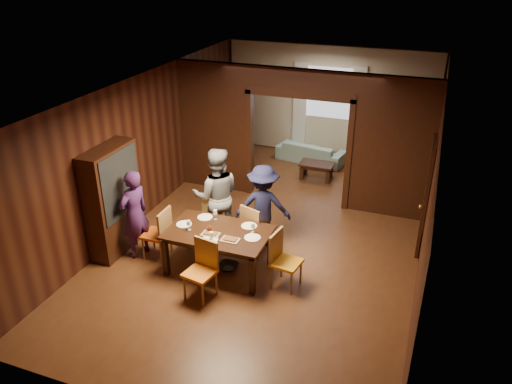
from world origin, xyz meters
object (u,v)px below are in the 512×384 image
at_px(chair_far_l, 218,217).
at_px(hutch, 113,200).
at_px(person_grey, 216,196).
at_px(chair_left, 156,233).
at_px(person_navy, 263,206).
at_px(chair_right, 287,261).
at_px(coffee_table, 316,171).
at_px(dining_table, 219,250).
at_px(sofa, 311,152).
at_px(person_purple, 135,214).
at_px(chair_near, 200,271).
at_px(chair_far_r, 257,228).

bearing_deg(chair_far_l, hutch, 27.74).
relative_size(person_grey, chair_left, 1.92).
bearing_deg(hutch, chair_left, 0.77).
distance_m(person_navy, chair_right, 1.43).
bearing_deg(coffee_table, hutch, -121.76).
xyz_separation_m(dining_table, chair_far_l, (-0.42, 0.91, 0.10)).
distance_m(chair_right, chair_far_l, 1.91).
xyz_separation_m(person_navy, sofa, (-0.17, 4.24, -0.53)).
xyz_separation_m(person_purple, person_grey, (1.15, 0.98, 0.11)).
relative_size(sofa, chair_right, 1.82).
bearing_deg(dining_table, person_grey, 115.70).
xyz_separation_m(chair_far_l, hutch, (-1.61, -0.93, 0.52)).
xyz_separation_m(person_purple, chair_right, (2.81, 0.02, -0.34)).
bearing_deg(chair_near, chair_far_r, 87.20).
distance_m(person_navy, chair_near, 1.95).
relative_size(person_purple, coffee_table, 2.06).
distance_m(chair_left, chair_far_l, 1.22).
bearing_deg(chair_far_l, chair_right, 147.47).
relative_size(person_purple, chair_left, 1.70).
bearing_deg(sofa, dining_table, 97.20).
bearing_deg(person_purple, chair_far_l, 146.13).
relative_size(coffee_table, chair_far_r, 0.82).
height_order(person_purple, chair_far_r, person_purple).
bearing_deg(chair_right, person_purple, 99.53).
bearing_deg(chair_far_r, chair_left, 45.31).
height_order(person_grey, chair_left, person_grey).
relative_size(person_navy, chair_far_l, 1.63).
bearing_deg(chair_right, chair_far_l, 68.99).
relative_size(person_navy, dining_table, 0.92).
height_order(person_purple, chair_far_l, person_purple).
relative_size(person_navy, chair_far_r, 1.63).
height_order(person_grey, chair_far_l, person_grey).
height_order(chair_left, chair_far_l, same).
bearing_deg(person_purple, person_grey, 146.38).
height_order(chair_right, chair_near, same).
bearing_deg(chair_right, hutch, 98.68).
bearing_deg(chair_near, hutch, 170.00).
bearing_deg(chair_far_r, sofa, -68.24).
relative_size(sofa, chair_near, 1.82).
xyz_separation_m(coffee_table, chair_left, (-1.86, -4.32, 0.28)).
bearing_deg(sofa, coffee_table, 121.20).
xyz_separation_m(person_purple, coffee_table, (2.23, 4.37, -0.62)).
bearing_deg(coffee_table, chair_far_l, -107.49).
xyz_separation_m(person_grey, dining_table, (0.43, -0.90, -0.55)).
height_order(chair_right, chair_far_l, same).
distance_m(person_purple, coffee_table, 4.95).
relative_size(person_purple, hutch, 0.82).
height_order(dining_table, chair_left, chair_left).
bearing_deg(sofa, chair_far_r, 101.99).
xyz_separation_m(sofa, chair_far_r, (0.17, -4.55, 0.23)).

